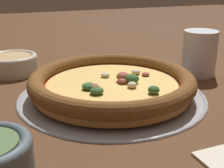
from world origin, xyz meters
TOP-DOWN VIEW (x-y plane):
  - ground_plane at (0.00, 0.00)m, footprint 3.00×3.00m
  - pizza_tray at (0.00, 0.00)m, footprint 0.38×0.38m
  - pizza at (0.00, -0.00)m, footprint 0.33×0.33m
  - bowl_near at (-0.17, 0.24)m, footprint 0.12×0.12m
  - drinking_cup at (0.25, 0.06)m, footprint 0.08×0.08m

SIDE VIEW (x-z plane):
  - ground_plane at x=0.00m, z-range 0.00..0.00m
  - pizza_tray at x=0.00m, z-range 0.00..0.01m
  - bowl_near at x=-0.17m, z-range 0.00..0.05m
  - pizza at x=0.00m, z-range 0.01..0.05m
  - drinking_cup at x=0.25m, z-range 0.00..0.11m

